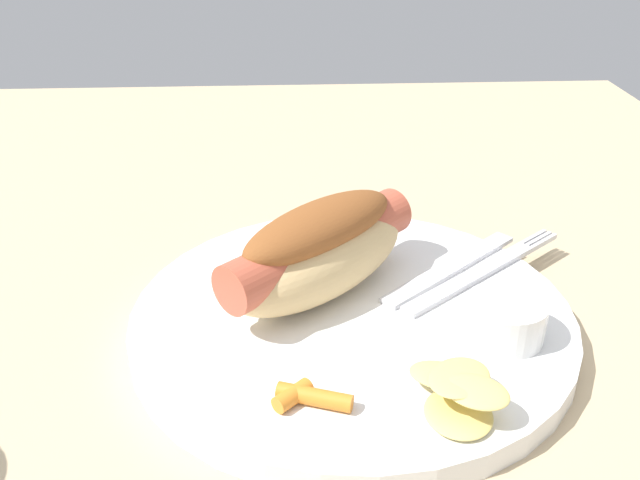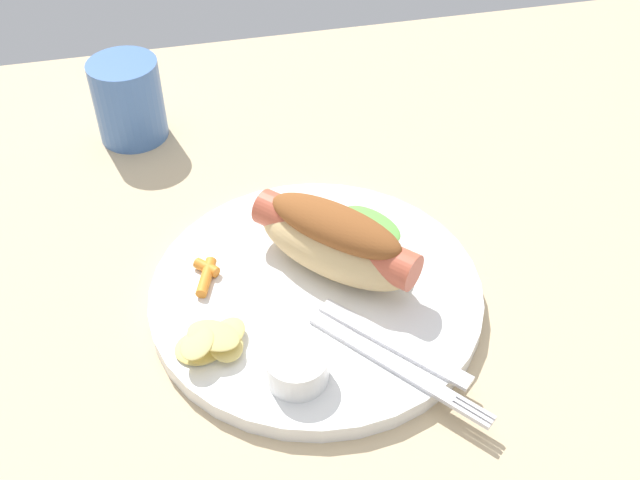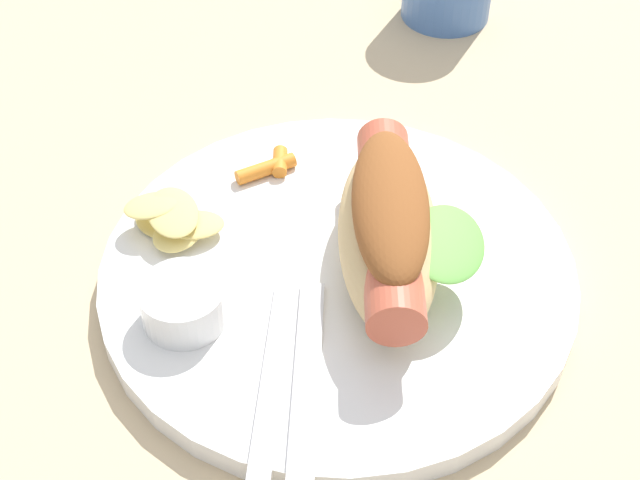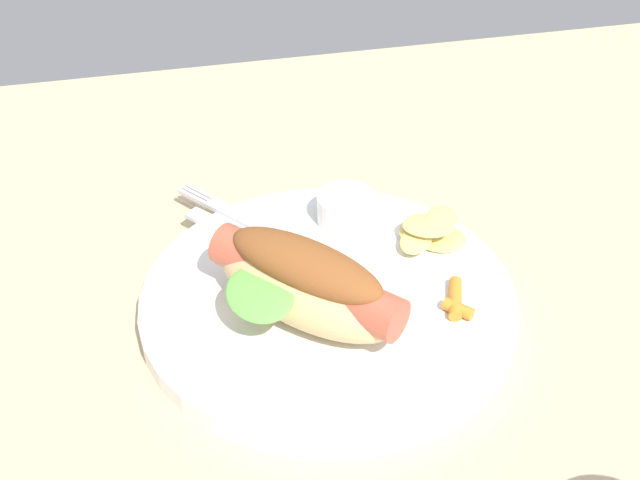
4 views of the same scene
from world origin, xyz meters
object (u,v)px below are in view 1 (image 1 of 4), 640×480
(sauce_ramekin, at_px, (505,319))
(knife, at_px, (451,268))
(plate, at_px, (352,319))
(fork, at_px, (483,271))
(hot_dog, at_px, (320,249))
(chips_pile, at_px, (459,389))
(carrot_garnish, at_px, (303,397))

(sauce_ramekin, bearing_deg, knife, -169.91)
(plate, bearing_deg, fork, 112.59)
(sauce_ramekin, distance_m, fork, 0.08)
(hot_dog, height_order, knife, hot_dog)
(knife, bearing_deg, sauce_ramekin, -120.69)
(plate, bearing_deg, chips_pile, 26.77)
(plate, distance_m, knife, 0.09)
(carrot_garnish, bearing_deg, hot_dog, 172.42)
(plate, bearing_deg, sauce_ramekin, 68.55)
(chips_pile, bearing_deg, sauce_ramekin, 145.09)
(plate, xyz_separation_m, fork, (-0.04, 0.10, 0.01))
(plate, relative_size, knife, 2.08)
(fork, distance_m, carrot_garnish, 0.18)
(plate, relative_size, chips_pile, 4.43)
(sauce_ramekin, relative_size, carrot_garnish, 1.15)
(plate, distance_m, hot_dog, 0.05)
(sauce_ramekin, xyz_separation_m, knife, (-0.08, -0.01, -0.01))
(plate, xyz_separation_m, carrot_garnish, (0.09, -0.03, 0.01))
(hot_dog, bearing_deg, plate, -90.69)
(fork, bearing_deg, plate, 163.83)
(knife, height_order, chips_pile, chips_pile)
(sauce_ramekin, xyz_separation_m, chips_pile, (0.06, -0.04, -0.00))
(plate, distance_m, sauce_ramekin, 0.10)
(plate, xyz_separation_m, hot_dog, (-0.02, -0.02, 0.04))
(sauce_ramekin, xyz_separation_m, fork, (-0.07, 0.01, -0.01))
(hot_dog, xyz_separation_m, carrot_garnish, (0.11, -0.01, -0.03))
(plate, distance_m, chips_pile, 0.11)
(chips_pile, bearing_deg, knife, 169.11)
(sauce_ramekin, bearing_deg, plate, -111.45)
(plate, bearing_deg, carrot_garnish, -21.15)
(hot_dog, xyz_separation_m, fork, (-0.02, 0.12, -0.03))
(hot_dog, relative_size, chips_pile, 2.30)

